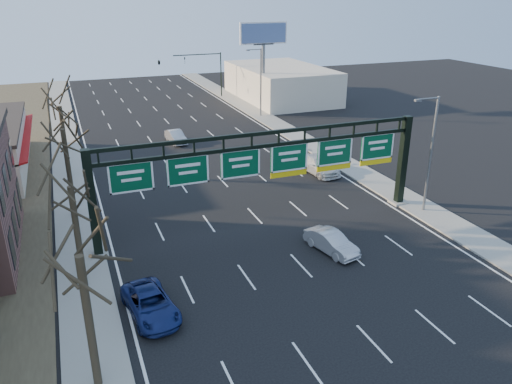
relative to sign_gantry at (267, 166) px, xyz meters
name	(u,v)px	position (x,y,z in m)	size (l,w,h in m)	color
ground	(316,281)	(-0.16, -8.00, -4.63)	(160.00, 160.00, 0.00)	black
sidewalk_left	(72,192)	(-12.96, 12.00, -4.57)	(3.00, 120.00, 0.12)	gray
sidewalk_right	(335,158)	(12.64, 12.00, -4.57)	(3.00, 120.00, 0.12)	gray
lane_markings	(216,174)	(-0.16, 12.00, -4.62)	(21.60, 120.00, 0.01)	white
sign_gantry	(267,166)	(0.00, 0.00, 0.00)	(24.60, 1.20, 7.20)	black
building_right_distant	(280,83)	(19.84, 42.00, -2.13)	(12.00, 20.00, 5.00)	beige
tree_near	(75,232)	(-12.96, -12.00, 2.86)	(3.60, 3.60, 8.86)	#30261A
tree_gantry	(67,169)	(-12.96, -3.00, 2.48)	(3.60, 3.60, 8.48)	#30261A
tree_mid	(60,115)	(-12.96, 7.00, 3.23)	(3.60, 3.60, 9.24)	#30261A
tree_far	(58,95)	(-12.96, 17.00, 2.86)	(3.60, 3.60, 8.86)	#30261A
streetlight_near	(430,149)	(12.31, -2.00, 0.45)	(2.15, 0.22, 9.00)	slate
streetlight_far	(260,79)	(12.31, 32.00, 0.45)	(2.15, 0.22, 9.00)	slate
billboard_right	(263,44)	(14.84, 36.98, 4.43)	(7.00, 0.50, 12.00)	slate
traffic_signal_mast	(183,64)	(5.53, 47.00, 0.87)	(10.16, 0.54, 7.00)	black
car_blue_suv	(151,304)	(-9.85, -7.69, -3.97)	(2.20, 4.78, 1.33)	navy
car_silver_sedan	(331,242)	(2.48, -5.07, -3.95)	(1.44, 4.12, 1.36)	#B3B3B8
car_white_wagon	(318,165)	(8.96, 8.95, -3.86)	(2.17, 5.33, 1.55)	silver
car_grey_far	(288,156)	(7.41, 12.25, -3.82)	(1.90, 4.72, 1.61)	#434749
car_silver_distant	(176,137)	(-1.25, 23.69, -3.94)	(1.46, 4.18, 1.38)	#AAABAF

